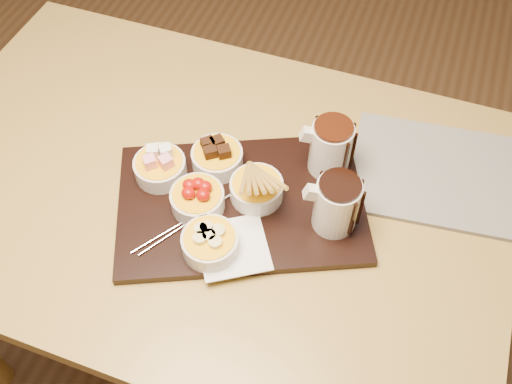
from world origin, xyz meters
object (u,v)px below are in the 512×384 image
(newspaper, at_px, (434,173))
(bowl_strawberries, at_px, (198,200))
(dining_table, at_px, (206,210))
(serving_board, at_px, (241,203))
(pitcher_milk_chocolate, at_px, (331,148))
(pitcher_dark_chocolate, at_px, (336,205))

(newspaper, bearing_deg, bowl_strawberries, -155.86)
(dining_table, distance_m, serving_board, 0.14)
(pitcher_milk_chocolate, bearing_deg, dining_table, -178.50)
(dining_table, height_order, bowl_strawberries, bowl_strawberries)
(bowl_strawberries, distance_m, pitcher_milk_chocolate, 0.27)
(dining_table, relative_size, newspaper, 3.77)
(pitcher_milk_chocolate, distance_m, newspaper, 0.22)
(dining_table, height_order, pitcher_dark_chocolate, pitcher_dark_chocolate)
(pitcher_milk_chocolate, height_order, newspaper, pitcher_milk_chocolate)
(serving_board, bearing_deg, newspaper, 6.95)
(pitcher_dark_chocolate, relative_size, newspaper, 0.34)
(pitcher_dark_chocolate, height_order, newspaper, pitcher_dark_chocolate)
(pitcher_milk_chocolate, bearing_deg, serving_board, -158.20)
(bowl_strawberries, bearing_deg, serving_board, 27.91)
(pitcher_dark_chocolate, distance_m, newspaper, 0.25)
(bowl_strawberries, bearing_deg, pitcher_milk_chocolate, 40.72)
(newspaper, bearing_deg, pitcher_dark_chocolate, -136.29)
(dining_table, height_order, serving_board, serving_board)
(serving_board, bearing_deg, bowl_strawberries, -176.42)
(pitcher_dark_chocolate, bearing_deg, pitcher_milk_chocolate, 85.60)
(pitcher_milk_chocolate, bearing_deg, pitcher_dark_chocolate, -94.40)
(dining_table, bearing_deg, serving_board, -16.67)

